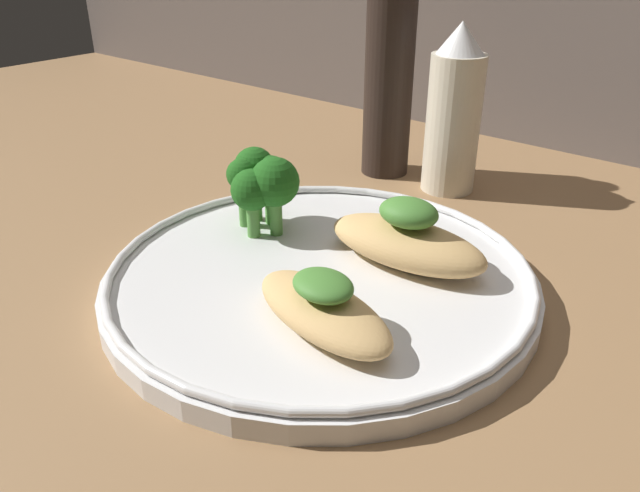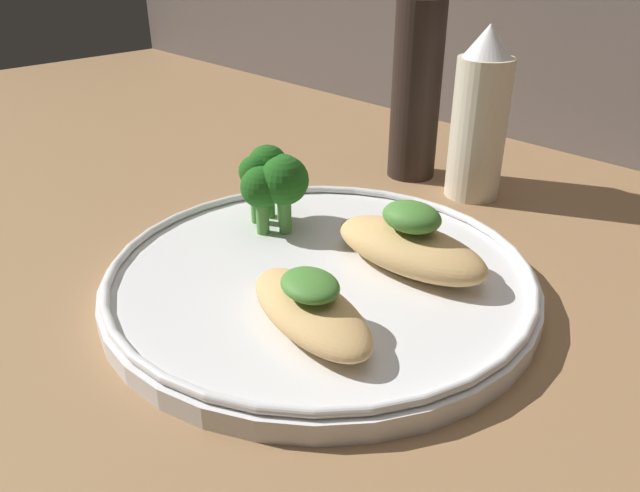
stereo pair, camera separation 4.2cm
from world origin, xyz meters
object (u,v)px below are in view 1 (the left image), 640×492
Objects in this scene: plate at (320,277)px; pepper_grinder at (389,82)px; broccoli_bunch at (262,181)px; sauce_bottle at (454,113)px.

pepper_grinder is at bearing 113.77° from plate.
pepper_grinder is at bearing 95.57° from broccoli_bunch.
sauce_bottle is at bearing 74.73° from broccoli_bunch.
pepper_grinder is (-7.21, 0.00, 1.76)cm from sauce_bottle.
broccoli_bunch is 19.90cm from pepper_grinder.
broccoli_bunch is at bearing 162.15° from plate.
plate is 4.54× the size of broccoli_bunch.
broccoli_bunch is 0.43× the size of sauce_bottle.
sauce_bottle is at bearing 96.40° from plate.
broccoli_bunch is 20.27cm from sauce_bottle.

